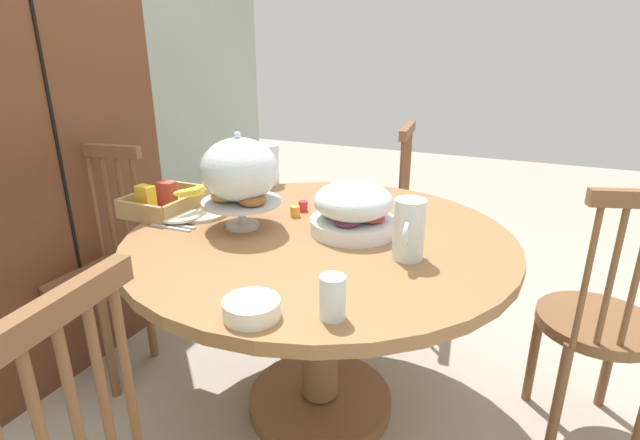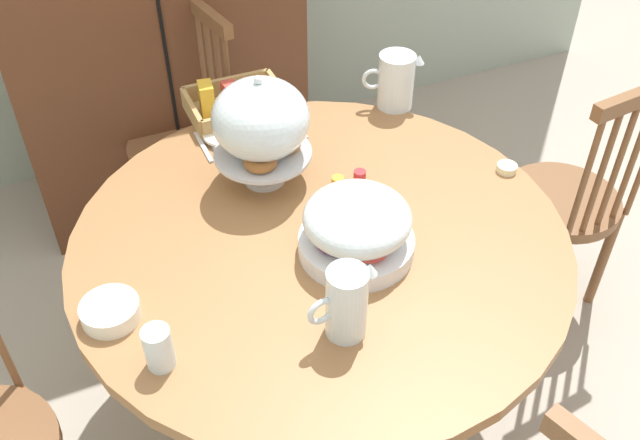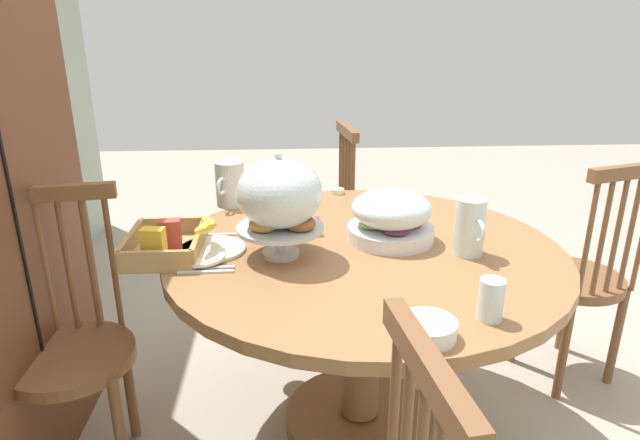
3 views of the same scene
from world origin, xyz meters
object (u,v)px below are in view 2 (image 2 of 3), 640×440
windsor_chair_facing_door (186,144)px  pastry_stand_with_dome (261,123)px  drinking_glass (159,348)px  china_plate_large (255,134)px  dining_table (320,282)px  cereal_basket (235,105)px  butter_dish (507,168)px  fruit_platter_covered (357,227)px  milk_pitcher (346,306)px  windsor_chair_by_cabinet (567,204)px  cereal_bowl (110,311)px  china_plate_small (226,133)px  orange_juice_pitcher (395,83)px

windsor_chair_facing_door → pastry_stand_with_dome: pastry_stand_with_dome is taller
drinking_glass → windsor_chair_facing_door: bearing=73.6°
drinking_glass → china_plate_large: bearing=57.1°
dining_table → china_plate_large: 0.54m
cereal_basket → butter_dish: size_ratio=5.27×
fruit_platter_covered → pastry_stand_with_dome: bearing=106.5°
fruit_platter_covered → milk_pitcher: (-0.14, -0.23, 0.00)m
china_plate_large → butter_dish: size_ratio=3.67×
butter_dish → windsor_chair_facing_door: bearing=129.2°
windsor_chair_by_cabinet → fruit_platter_covered: bearing=-168.4°
windsor_chair_facing_door → cereal_bowl: windsor_chair_facing_door is taller
milk_pitcher → dining_table: bearing=76.3°
pastry_stand_with_dome → butter_dish: pastry_stand_with_dome is taller
china_plate_small → drinking_glass: 0.88m
dining_table → drinking_glass: (-0.49, -0.25, 0.24)m
china_plate_large → cereal_bowl: size_ratio=1.57×
orange_juice_pitcher → cereal_basket: (-0.51, 0.15, -0.04)m
cereal_basket → butter_dish: bearing=-43.4°
cereal_bowl → butter_dish: bearing=5.0°
cereal_bowl → butter_dish: (1.19, 0.10, -0.01)m
pastry_stand_with_dome → fruit_platter_covered: pastry_stand_with_dome is taller
cereal_basket → drinking_glass: bearing=-117.9°
pastry_stand_with_dome → orange_juice_pitcher: pastry_stand_with_dome is taller
drinking_glass → butter_dish: bearing=14.3°
windsor_chair_by_cabinet → windsor_chair_facing_door: size_ratio=1.00×
milk_pitcher → china_plate_large: bearing=84.6°
dining_table → cereal_bowl: bearing=-172.8°
orange_juice_pitcher → milk_pitcher: milk_pitcher is taller
orange_juice_pitcher → drinking_glass: bearing=-142.9°
windsor_chair_facing_door → pastry_stand_with_dome: 0.84m
butter_dish → pastry_stand_with_dome: bearing=159.8°
dining_table → butter_dish: size_ratio=22.29×
cereal_basket → cereal_bowl: 0.90m
cereal_basket → drinking_glass: size_ratio=2.87×
cereal_basket → drinking_glass: (-0.47, -0.89, 0.01)m
cereal_basket → fruit_platter_covered: bearing=-83.7°
pastry_stand_with_dome → orange_juice_pitcher: (0.54, 0.21, -0.11)m
fruit_platter_covered → butter_dish: fruit_platter_covered is taller
drinking_glass → fruit_platter_covered: bearing=15.4°
china_plate_small → china_plate_large: bearing=-15.4°
windsor_chair_by_cabinet → milk_pitcher: bearing=-158.3°
orange_juice_pitcher → milk_pitcher: 1.00m
windsor_chair_by_cabinet → cereal_bowl: (-1.53, -0.16, 0.31)m
china_plate_large → windsor_chair_by_cabinet: bearing=-23.6°
windsor_chair_facing_door → milk_pitcher: windsor_chair_facing_door is taller
windsor_chair_by_cabinet → fruit_platter_covered: windsor_chair_by_cabinet is taller
butter_dish → cereal_bowl: bearing=-175.0°
dining_table → fruit_platter_covered: size_ratio=4.46×
orange_juice_pitcher → cereal_bowl: 1.20m
pastry_stand_with_dome → china_plate_large: size_ratio=1.56×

